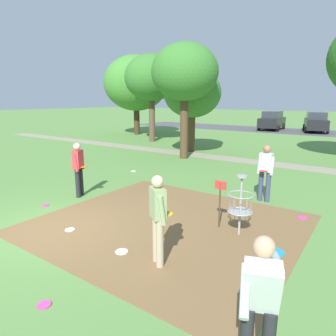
# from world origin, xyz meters

# --- Properties ---
(ground_plane) EXTENTS (160.00, 160.00, 0.00)m
(ground_plane) POSITION_xyz_m (0.00, 0.00, 0.00)
(ground_plane) COLOR #5B8942
(dirt_tee_pad) EXTENTS (6.09, 5.55, 0.01)m
(dirt_tee_pad) POSITION_xyz_m (2.08, 1.87, 0.00)
(dirt_tee_pad) COLOR brown
(dirt_tee_pad) RESTS_ON ground
(disc_golf_basket) EXTENTS (0.98, 0.58, 1.39)m
(disc_golf_basket) POSITION_xyz_m (3.69, 2.33, 0.75)
(disc_golf_basket) COLOR #9E9EA3
(disc_golf_basket) RESTS_ON ground
(player_foreground_watching) EXTENTS (0.47, 0.40, 1.71)m
(player_foreground_watching) POSITION_xyz_m (3.47, 4.92, 0.97)
(player_foreground_watching) COLOR #384260
(player_foreground_watching) RESTS_ON ground
(player_throwing) EXTENTS (0.45, 0.49, 1.71)m
(player_throwing) POSITION_xyz_m (-1.45, 2.05, 0.97)
(player_throwing) COLOR #232328
(player_throwing) RESTS_ON ground
(player_waiting_left) EXTENTS (0.48, 0.45, 1.71)m
(player_waiting_left) POSITION_xyz_m (2.99, 0.26, 0.97)
(player_waiting_left) COLOR tan
(player_waiting_left) RESTS_ON ground
(player_waiting_right) EXTENTS (0.47, 1.17, 1.71)m
(player_waiting_right) POSITION_xyz_m (5.31, -1.10, 0.99)
(player_waiting_right) COLOR #232328
(player_waiting_right) RESTS_ON ground
(frisbee_near_basket) EXTENTS (0.23, 0.23, 0.02)m
(frisbee_near_basket) POSITION_xyz_m (0.40, 0.24, 0.01)
(frisbee_near_basket) COLOR white
(frisbee_near_basket) RESTS_ON ground
(frisbee_by_tee) EXTENTS (0.20, 0.20, 0.02)m
(frisbee_by_tee) POSITION_xyz_m (-1.58, 0.88, 0.01)
(frisbee_by_tee) COLOR #E53D99
(frisbee_by_tee) RESTS_ON ground
(frisbee_mid_grass) EXTENTS (0.25, 0.25, 0.02)m
(frisbee_mid_grass) POSITION_xyz_m (4.74, 4.17, 0.01)
(frisbee_mid_grass) COLOR #E53D99
(frisbee_mid_grass) RESTS_ON ground
(frisbee_far_left) EXTENTS (0.21, 0.21, 0.02)m
(frisbee_far_left) POSITION_xyz_m (2.30, -1.67, 0.01)
(frisbee_far_left) COLOR #E53D99
(frisbee_far_left) RESTS_ON ground
(frisbee_far_right) EXTENTS (0.21, 0.21, 0.02)m
(frisbee_far_right) POSITION_xyz_m (-2.30, 5.56, 0.01)
(frisbee_far_right) COLOR white
(frisbee_far_right) RESTS_ON ground
(frisbee_scattered_a) EXTENTS (0.26, 0.26, 0.02)m
(frisbee_scattered_a) POSITION_xyz_m (2.13, 0.17, 0.01)
(frisbee_scattered_a) COLOR white
(frisbee_scattered_a) RESTS_ON ground
(tree_near_left) EXTENTS (5.36, 5.36, 6.59)m
(tree_near_left) POSITION_xyz_m (-11.16, 16.10, 4.30)
(tree_near_left) COLOR #422D1E
(tree_near_left) RESTS_ON ground
(tree_near_right) EXTENTS (3.76, 3.76, 6.07)m
(tree_near_right) POSITION_xyz_m (-7.36, 13.38, 4.43)
(tree_near_right) COLOR brown
(tree_near_right) RESTS_ON ground
(tree_mid_left) EXTENTS (3.26, 3.26, 4.74)m
(tree_mid_left) POSITION_xyz_m (-2.87, 11.35, 3.33)
(tree_mid_left) COLOR #4C3823
(tree_mid_left) RESTS_ON ground
(tree_mid_right) EXTENTS (3.30, 3.30, 5.71)m
(tree_mid_right) POSITION_xyz_m (-2.10, 9.29, 4.26)
(tree_mid_right) COLOR #4C3823
(tree_mid_right) RESTS_ON ground
(parking_lot_strip) EXTENTS (36.00, 6.00, 0.01)m
(parking_lot_strip) POSITION_xyz_m (0.00, 26.69, 0.00)
(parking_lot_strip) COLOR #4C4C51
(parking_lot_strip) RESTS_ON ground
(parked_car_leftmost) EXTENTS (2.16, 4.30, 1.84)m
(parked_car_leftmost) POSITION_xyz_m (-2.76, 26.86, 0.92)
(parked_car_leftmost) COLOR black
(parked_car_leftmost) RESTS_ON ground
(parked_car_center_left) EXTENTS (2.79, 4.52, 1.84)m
(parked_car_center_left) POSITION_xyz_m (1.19, 27.09, 0.92)
(parked_car_center_left) COLOR black
(parked_car_center_left) RESTS_ON ground
(gravel_path) EXTENTS (40.00, 1.23, 0.00)m
(gravel_path) POSITION_xyz_m (0.00, 10.48, 0.00)
(gravel_path) COLOR gray
(gravel_path) RESTS_ON ground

